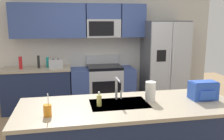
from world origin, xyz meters
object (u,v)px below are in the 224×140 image
(bottle_teal, at_px, (48,62))
(paper_towel_roll, at_px, (150,91))
(soap_dispenser, at_px, (99,100))
(toaster, at_px, (56,64))
(sink_faucet, at_px, (117,87))
(pepper_mill, at_px, (39,62))
(range_oven, at_px, (103,86))
(backpack, at_px, (203,90))
(drink_cup_orange, at_px, (47,110))
(bottle_red, at_px, (21,63))
(refrigerator, at_px, (164,63))

(bottle_teal, bearing_deg, paper_towel_roll, -60.88)
(bottle_teal, xyz_separation_m, soap_dispenser, (0.73, -2.51, -0.04))
(toaster, bearing_deg, paper_towel_roll, -63.19)
(sink_faucet, bearing_deg, paper_towel_roll, -17.49)
(pepper_mill, height_order, soap_dispenser, pepper_mill)
(range_oven, xyz_separation_m, backpack, (0.89, -2.47, 0.57))
(paper_towel_roll, xyz_separation_m, backpack, (0.67, -0.05, -0.00))
(backpack, bearing_deg, sink_faucet, 170.73)
(range_oven, bearing_deg, backpack, -70.16)
(soap_dispenser, bearing_deg, paper_towel_roll, 5.13)
(drink_cup_orange, bearing_deg, toaster, 89.98)
(range_oven, height_order, bottle_teal, bottle_teal)
(pepper_mill, bearing_deg, toaster, -8.18)
(pepper_mill, distance_m, bottle_teal, 0.18)
(bottle_red, bearing_deg, backpack, -43.67)
(pepper_mill, bearing_deg, paper_towel_roll, -57.42)
(refrigerator, height_order, soap_dispenser, refrigerator)
(toaster, height_order, drink_cup_orange, drink_cup_orange)
(range_oven, bearing_deg, pepper_mill, -179.89)
(drink_cup_orange, relative_size, paper_towel_roll, 1.01)
(range_oven, relative_size, bottle_red, 5.49)
(bottle_teal, relative_size, backpack, 0.67)
(bottle_red, height_order, paper_towel_roll, bottle_red)
(toaster, relative_size, pepper_mill, 1.10)
(range_oven, height_order, pepper_mill, pepper_mill)
(sink_faucet, bearing_deg, range_oven, 85.88)
(refrigerator, bearing_deg, drink_cup_orange, -132.05)
(refrigerator, xyz_separation_m, drink_cup_orange, (-2.35, -2.60, 0.04))
(toaster, height_order, soap_dispenser, toaster)
(bottle_teal, xyz_separation_m, sink_faucet, (0.98, -2.33, 0.06))
(refrigerator, relative_size, sink_faucet, 6.56)
(range_oven, relative_size, drink_cup_orange, 5.60)
(sink_faucet, relative_size, drink_cup_orange, 1.16)
(bottle_red, distance_m, paper_towel_roll, 3.05)
(bottle_red, bearing_deg, paper_towel_roll, -51.71)
(refrigerator, distance_m, drink_cup_orange, 3.51)
(soap_dispenser, bearing_deg, backpack, 0.26)
(drink_cup_orange, bearing_deg, pepper_mill, 97.39)
(bottle_red, xyz_separation_m, drink_cup_orange, (0.69, -2.65, -0.06))
(pepper_mill, distance_m, soap_dispenser, 2.63)
(bottle_teal, bearing_deg, backpack, -50.88)
(pepper_mill, relative_size, soap_dispenser, 1.50)
(range_oven, relative_size, sink_faucet, 4.82)
(refrigerator, relative_size, toaster, 6.61)
(drink_cup_orange, distance_m, soap_dispenser, 0.60)
(sink_faucet, bearing_deg, drink_cup_orange, -154.72)
(pepper_mill, distance_m, bottle_red, 0.35)
(range_oven, height_order, backpack, backpack)
(refrigerator, distance_m, bottle_teal, 2.53)
(refrigerator, relative_size, pepper_mill, 7.24)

